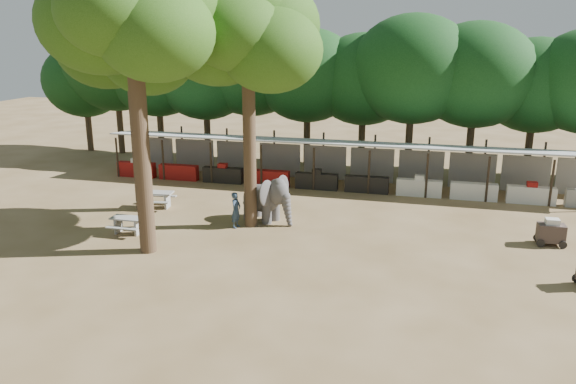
% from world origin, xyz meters
% --- Properties ---
extents(ground, '(100.00, 100.00, 0.00)m').
position_xyz_m(ground, '(0.00, 0.00, 0.00)').
color(ground, brown).
rests_on(ground, ground).
extents(vendor_stalls, '(28.00, 2.99, 2.80)m').
position_xyz_m(vendor_stalls, '(-0.00, 13.84, 1.18)').
color(vendor_stalls, '#AAAEB2').
rests_on(vendor_stalls, ground).
extents(yard_tree_left, '(7.10, 6.90, 11.02)m').
position_xyz_m(yard_tree_left, '(-9.13, 7.19, 8.20)').
color(yard_tree_left, '#332316').
rests_on(yard_tree_left, ground).
extents(yard_tree_center, '(7.10, 6.90, 12.04)m').
position_xyz_m(yard_tree_center, '(-6.13, 2.19, 9.21)').
color(yard_tree_center, '#332316').
rests_on(yard_tree_center, ground).
extents(yard_tree_back, '(7.10, 6.90, 11.36)m').
position_xyz_m(yard_tree_back, '(-3.13, 6.19, 8.54)').
color(yard_tree_back, '#332316').
rests_on(yard_tree_back, ground).
extents(backdrop_trees, '(46.46, 5.95, 8.33)m').
position_xyz_m(backdrop_trees, '(0.00, 19.00, 5.51)').
color(backdrop_trees, '#332316').
rests_on(backdrop_trees, ground).
extents(elephant, '(2.88, 2.23, 2.14)m').
position_xyz_m(elephant, '(-2.48, 6.86, 1.07)').
color(elephant, '#3C393A').
rests_on(elephant, ground).
extents(handler, '(0.48, 0.64, 1.63)m').
position_xyz_m(handler, '(-3.56, 5.61, 0.81)').
color(handler, '#26384C').
rests_on(handler, ground).
extents(picnic_table_near, '(1.47, 1.33, 0.73)m').
position_xyz_m(picnic_table_near, '(-7.85, 3.68, 0.48)').
color(picnic_table_near, gray).
rests_on(picnic_table_near, ground).
extents(picnic_table_far, '(1.77, 1.63, 0.80)m').
position_xyz_m(picnic_table_far, '(-8.42, 7.45, 0.53)').
color(picnic_table_far, gray).
rests_on(picnic_table_far, ground).
extents(cart_back, '(1.19, 0.81, 1.14)m').
position_xyz_m(cart_back, '(9.70, 6.80, 0.56)').
color(cart_back, '#332621').
rests_on(cart_back, ground).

